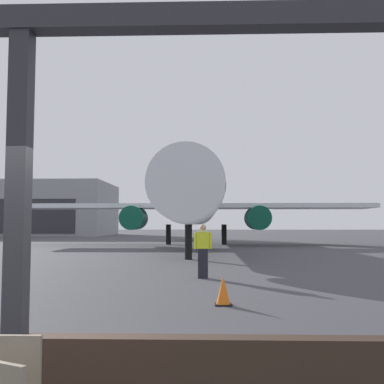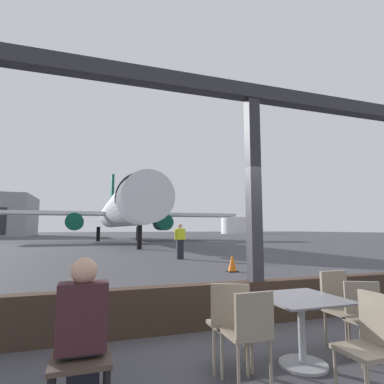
% 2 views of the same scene
% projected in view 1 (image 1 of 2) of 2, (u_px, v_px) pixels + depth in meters
% --- Properties ---
extents(ground_plane, '(220.00, 220.00, 0.00)m').
position_uv_depth(ground_plane, '(187.00, 242.00, 44.30)').
color(ground_plane, '#424247').
extents(window_frame, '(8.22, 0.24, 3.93)m').
position_uv_depth(window_frame, '(17.00, 260.00, 4.52)').
color(window_frame, '#38281E').
rests_on(window_frame, ground).
extents(airplane, '(29.15, 36.59, 10.37)m').
position_uv_depth(airplane, '(196.00, 202.00, 37.44)').
color(airplane, silver).
rests_on(airplane, ground).
extents(ground_crew_worker, '(0.57, 0.22, 1.74)m').
position_uv_depth(ground_crew_worker, '(203.00, 250.00, 14.83)').
color(ground_crew_worker, black).
rests_on(ground_crew_worker, ground).
extents(traffic_cone, '(0.36, 0.36, 0.62)m').
position_uv_depth(traffic_cone, '(223.00, 291.00, 9.86)').
color(traffic_cone, orange).
rests_on(traffic_cone, ground).
extents(distant_hangar, '(20.81, 16.22, 8.35)m').
position_uv_depth(distant_hangar, '(45.00, 209.00, 74.08)').
color(distant_hangar, gray).
rests_on(distant_hangar, ground).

